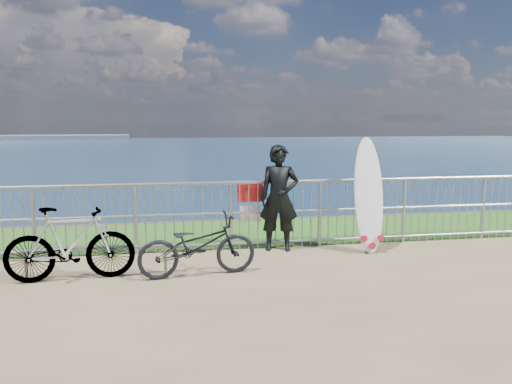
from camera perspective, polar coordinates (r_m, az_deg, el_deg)
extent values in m
plane|color=#215417|center=(9.33, -0.67, -4.66)|extent=(120.00, 120.00, 0.00)
cube|color=brown|center=(11.26, -1.67, -15.80)|extent=(120.00, 0.30, 5.00)
plane|color=navy|center=(96.54, -9.02, 4.13)|extent=(260.00, 260.00, 0.00)
cube|color=#565E68|center=(181.01, -25.57, 5.63)|extent=(70.00, 12.00, 1.50)
cylinder|color=gray|center=(8.06, 0.57, 1.14)|extent=(10.00, 0.06, 0.06)
cylinder|color=gray|center=(8.14, 0.56, -2.32)|extent=(10.00, 0.05, 0.05)
cylinder|color=gray|center=(8.25, 0.56, -5.76)|extent=(10.00, 0.05, 0.05)
cylinder|color=gray|center=(8.28, -24.05, -3.27)|extent=(0.06, 0.06, 1.10)
cylinder|color=gray|center=(8.04, -13.62, -3.09)|extent=(0.06, 0.06, 1.10)
cylinder|color=gray|center=(8.08, -2.93, -2.81)|extent=(0.06, 0.06, 1.10)
cylinder|color=gray|center=(8.39, 7.30, -2.45)|extent=(0.06, 0.06, 1.10)
cylinder|color=gray|center=(8.94, 16.53, -2.05)|extent=(0.06, 0.06, 1.10)
cylinder|color=gray|center=(9.70, 24.50, -1.67)|extent=(0.06, 0.06, 1.10)
cube|color=red|center=(8.12, -0.69, -0.09)|extent=(0.42, 0.02, 0.30)
cube|color=white|center=(8.11, -0.68, -0.10)|extent=(0.38, 0.01, 0.08)
cube|color=white|center=(8.18, -0.69, -2.45)|extent=(0.36, 0.02, 0.26)
imported|color=black|center=(8.01, 2.66, -0.69)|extent=(0.70, 0.53, 1.71)
ellipsoid|color=white|center=(8.11, 12.76, -0.31)|extent=(0.48, 0.43, 1.84)
cone|color=red|center=(8.08, 12.01, -5.09)|extent=(0.11, 0.20, 0.11)
cone|color=red|center=(8.18, 13.84, -4.98)|extent=(0.11, 0.20, 0.11)
cone|color=red|center=(8.16, 12.90, -5.86)|extent=(0.11, 0.20, 0.11)
imported|color=black|center=(6.81, -6.72, -6.10)|extent=(1.66, 0.77, 0.84)
imported|color=black|center=(7.00, -20.48, -5.57)|extent=(1.68, 0.58, 0.99)
cylinder|color=gray|center=(7.07, -17.76, -6.17)|extent=(2.01, 0.05, 0.05)
cylinder|color=gray|center=(7.30, -24.80, -7.68)|extent=(0.04, 0.04, 0.39)
cylinder|color=gray|center=(7.05, -10.31, -7.58)|extent=(0.04, 0.04, 0.39)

